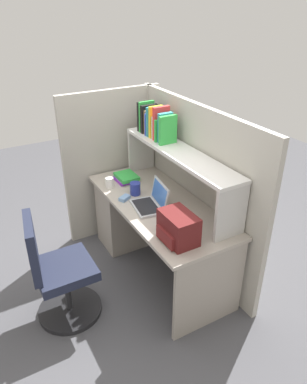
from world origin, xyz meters
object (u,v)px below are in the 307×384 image
(paper_cup, at_px, (110,183))
(snack_canister, at_px, (135,189))
(backpack, at_px, (178,228))
(computer_mouse, at_px, (125,198))
(office_chair, at_px, (58,276))
(laptop, at_px, (152,202))

(paper_cup, xyz_separation_m, snack_canister, (0.24, 0.15, 0.01))
(backpack, height_order, computer_mouse, backpack)
(computer_mouse, xyz_separation_m, office_chair, (0.30, -0.73, -0.35))
(paper_cup, distance_m, office_chair, 1.00)
(laptop, bearing_deg, computer_mouse, -147.54)
(backpack, bearing_deg, paper_cup, -174.53)
(paper_cup, bearing_deg, office_chair, -50.60)
(paper_cup, bearing_deg, laptop, 17.87)
(laptop, bearing_deg, snack_canister, -176.31)
(backpack, relative_size, computer_mouse, 2.88)
(laptop, xyz_separation_m, office_chair, (0.07, -0.88, -0.39))
(computer_mouse, bearing_deg, paper_cup, 155.44)
(computer_mouse, xyz_separation_m, paper_cup, (-0.28, -0.02, 0.03))
(snack_canister, distance_m, office_chair, 1.01)
(computer_mouse, distance_m, office_chair, 0.87)
(snack_canister, xyz_separation_m, office_chair, (0.35, -0.86, -0.39))
(laptop, xyz_separation_m, backpack, (0.51, -0.07, 0.06))
(office_chair, bearing_deg, computer_mouse, -58.65)
(laptop, xyz_separation_m, computer_mouse, (-0.23, -0.15, -0.03))
(backpack, bearing_deg, computer_mouse, -173.93)
(backpack, relative_size, office_chair, 0.32)
(paper_cup, relative_size, snack_canister, 0.84)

